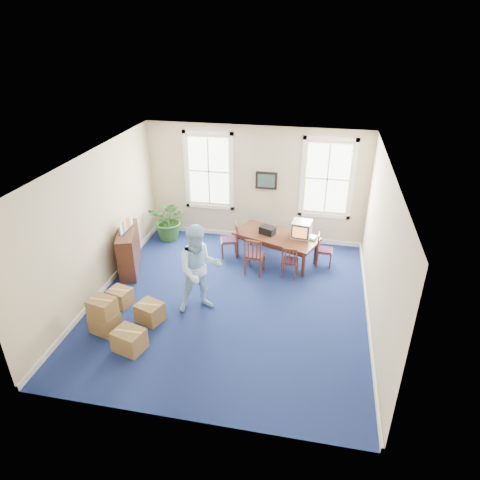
% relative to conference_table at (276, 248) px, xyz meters
% --- Properties ---
extents(floor, '(6.50, 6.50, 0.00)m').
position_rel_conference_table_xyz_m(floor, '(-0.76, -2.05, -0.36)').
color(floor, navy).
rests_on(floor, ground).
extents(ceiling, '(6.50, 6.50, 0.00)m').
position_rel_conference_table_xyz_m(ceiling, '(-0.76, -2.05, 2.84)').
color(ceiling, white).
rests_on(ceiling, ground).
extents(wall_back, '(6.50, 0.00, 6.50)m').
position_rel_conference_table_xyz_m(wall_back, '(-0.76, 1.20, 1.24)').
color(wall_back, '#C7B490').
rests_on(wall_back, ground).
extents(wall_front, '(6.50, 0.00, 6.50)m').
position_rel_conference_table_xyz_m(wall_front, '(-0.76, -5.30, 1.24)').
color(wall_front, '#C7B490').
rests_on(wall_front, ground).
extents(wall_left, '(0.00, 6.50, 6.50)m').
position_rel_conference_table_xyz_m(wall_left, '(-3.76, -2.05, 1.24)').
color(wall_left, '#C7B490').
rests_on(wall_left, ground).
extents(wall_right, '(0.00, 6.50, 6.50)m').
position_rel_conference_table_xyz_m(wall_right, '(2.24, -2.05, 1.24)').
color(wall_right, '#C7B490').
rests_on(wall_right, ground).
extents(baseboard_back, '(6.00, 0.04, 0.12)m').
position_rel_conference_table_xyz_m(baseboard_back, '(-0.76, 1.17, -0.30)').
color(baseboard_back, white).
rests_on(baseboard_back, ground).
extents(baseboard_left, '(0.04, 6.50, 0.12)m').
position_rel_conference_table_xyz_m(baseboard_left, '(-3.73, -2.05, -0.30)').
color(baseboard_left, white).
rests_on(baseboard_left, ground).
extents(baseboard_right, '(0.04, 6.50, 0.12)m').
position_rel_conference_table_xyz_m(baseboard_right, '(2.21, -2.05, -0.30)').
color(baseboard_right, white).
rests_on(baseboard_right, ground).
extents(window_left, '(1.40, 0.12, 2.20)m').
position_rel_conference_table_xyz_m(window_left, '(-2.06, 1.18, 1.54)').
color(window_left, white).
rests_on(window_left, ground).
extents(window_right, '(1.40, 0.12, 2.20)m').
position_rel_conference_table_xyz_m(window_right, '(1.14, 1.18, 1.54)').
color(window_right, white).
rests_on(window_right, ground).
extents(wall_picture, '(0.58, 0.06, 0.48)m').
position_rel_conference_table_xyz_m(wall_picture, '(-0.46, 1.15, 1.39)').
color(wall_picture, black).
rests_on(wall_picture, ground).
extents(conference_table, '(2.30, 1.64, 0.72)m').
position_rel_conference_table_xyz_m(conference_table, '(0.00, 0.00, 0.00)').
color(conference_table, '#492417').
rests_on(conference_table, ground).
extents(crt_tv, '(0.52, 0.56, 0.42)m').
position_rel_conference_table_xyz_m(crt_tv, '(0.62, 0.05, 0.57)').
color(crt_tv, '#B7B7BC').
rests_on(crt_tv, conference_table).
extents(game_console, '(0.24, 0.27, 0.06)m').
position_rel_conference_table_xyz_m(game_console, '(0.91, 0.00, 0.39)').
color(game_console, white).
rests_on(game_console, conference_table).
extents(equipment_bag, '(0.45, 0.38, 0.19)m').
position_rel_conference_table_xyz_m(equipment_bag, '(-0.24, 0.05, 0.45)').
color(equipment_bag, black).
rests_on(equipment_bag, conference_table).
extents(chair_near_left, '(0.49, 0.49, 0.98)m').
position_rel_conference_table_xyz_m(chair_near_left, '(-0.43, -0.72, 0.13)').
color(chair_near_left, brown).
rests_on(chair_near_left, ground).
extents(chair_near_right, '(0.40, 0.40, 0.85)m').
position_rel_conference_table_xyz_m(chair_near_right, '(0.43, -0.72, 0.07)').
color(chair_near_right, brown).
rests_on(chair_near_right, ground).
extents(chair_end_left, '(0.52, 0.52, 0.93)m').
position_rel_conference_table_xyz_m(chair_end_left, '(-1.24, 0.00, 0.11)').
color(chair_end_left, brown).
rests_on(chair_end_left, ground).
extents(chair_end_right, '(0.40, 0.40, 0.85)m').
position_rel_conference_table_xyz_m(chair_end_right, '(1.24, 0.00, 0.07)').
color(chair_end_right, brown).
rests_on(chair_end_right, ground).
extents(man, '(1.20, 1.10, 1.98)m').
position_rel_conference_table_xyz_m(man, '(-1.32, -2.41, 0.63)').
color(man, '#A8D9FF').
rests_on(man, ground).
extents(credenza, '(0.81, 1.43, 1.08)m').
position_rel_conference_table_xyz_m(credenza, '(-3.51, -1.18, 0.18)').
color(credenza, '#492417').
rests_on(credenza, ground).
extents(brochure_rack, '(0.14, 0.69, 0.30)m').
position_rel_conference_table_xyz_m(brochure_rack, '(-3.49, -1.18, 0.88)').
color(brochure_rack, '#99999E').
rests_on(brochure_rack, credenza).
extents(potted_plant, '(1.14, 1.01, 1.20)m').
position_rel_conference_table_xyz_m(potted_plant, '(-3.09, 0.61, 0.24)').
color(potted_plant, '#275722').
rests_on(potted_plant, ground).
extents(cardboard_boxes, '(1.75, 1.75, 0.80)m').
position_rel_conference_table_xyz_m(cardboard_boxes, '(-2.80, -3.43, 0.04)').
color(cardboard_boxes, olive).
rests_on(cardboard_boxes, ground).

